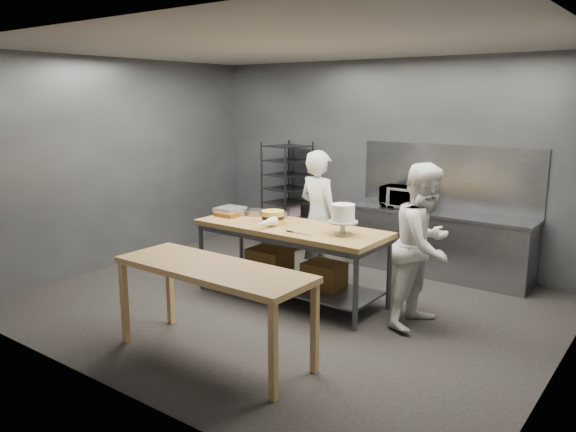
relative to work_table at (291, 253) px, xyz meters
The scene contains 16 objects.
ground 0.62m from the work_table, 71.26° to the right, with size 6.00×6.00×0.00m, color black.
back_wall 2.47m from the work_table, 88.17° to the left, with size 6.00×0.04×3.00m, color #4C4F54.
work_table is the anchor object (origin of this frame).
near_counter 1.80m from the work_table, 77.88° to the right, with size 2.00×0.70×0.90m.
back_counter 2.24m from the work_table, 61.37° to the left, with size 2.60×0.60×0.90m.
splashback_panel 2.62m from the work_table, 64.65° to the left, with size 2.60×0.02×0.90m, color slate.
speed_rack 2.40m from the work_table, 127.83° to the left, with size 0.70×0.74×1.75m.
chef_behind 0.77m from the work_table, 95.04° to the left, with size 0.65×0.43×1.78m, color white.
chef_right 1.68m from the work_table, ahead, with size 0.86×0.67×1.77m, color white.
microwave 2.09m from the work_table, 75.28° to the left, with size 0.54×0.37×0.30m, color black.
frosted_cake_stand 0.94m from the work_table, ahead, with size 0.34×0.34×0.35m.
layer_cake 0.49m from the work_table, 168.30° to the right, with size 0.27×0.27×0.16m.
cake_pans 0.85m from the work_table, 165.79° to the left, with size 0.82×0.42×0.07m.
piping_bag 0.54m from the work_table, 116.18° to the right, with size 0.12×0.12×0.38m, color white.
offset_spatula 0.54m from the work_table, 45.94° to the right, with size 0.36×0.02×0.02m.
pastry_clamshells 1.07m from the work_table, behind, with size 0.32×0.34×0.11m.
Camera 1 is at (3.85, -5.13, 2.43)m, focal length 35.00 mm.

